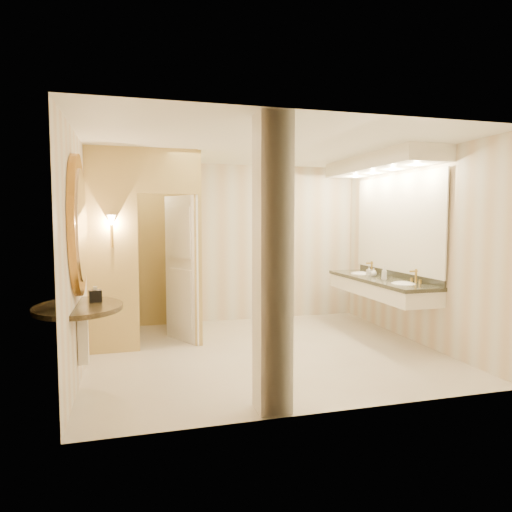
# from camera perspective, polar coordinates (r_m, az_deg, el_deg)

# --- Properties ---
(floor) EXTENTS (4.50, 4.50, 0.00)m
(floor) POSITION_cam_1_polar(r_m,az_deg,el_deg) (6.22, 1.04, -11.85)
(floor) COLOR beige
(floor) RESTS_ON ground
(ceiling) EXTENTS (4.50, 4.50, 0.00)m
(ceiling) POSITION_cam_1_polar(r_m,az_deg,el_deg) (6.04, 1.08, 13.53)
(ceiling) COLOR white
(ceiling) RESTS_ON wall_back
(wall_back) EXTENTS (4.50, 0.02, 2.70)m
(wall_back) POSITION_cam_1_polar(r_m,az_deg,el_deg) (7.92, -3.02, 1.61)
(wall_back) COLOR beige
(wall_back) RESTS_ON floor
(wall_front) EXTENTS (4.50, 0.02, 2.70)m
(wall_front) POSITION_cam_1_polar(r_m,az_deg,el_deg) (4.11, 8.93, -1.21)
(wall_front) COLOR beige
(wall_front) RESTS_ON floor
(wall_left) EXTENTS (0.02, 4.00, 2.70)m
(wall_left) POSITION_cam_1_polar(r_m,az_deg,el_deg) (5.77, -20.91, 0.20)
(wall_left) COLOR beige
(wall_left) RESTS_ON floor
(wall_right) EXTENTS (0.02, 4.00, 2.70)m
(wall_right) POSITION_cam_1_polar(r_m,az_deg,el_deg) (6.96, 19.14, 0.95)
(wall_right) COLOR beige
(wall_right) RESTS_ON floor
(toilet_closet) EXTENTS (1.50, 1.55, 2.70)m
(toilet_closet) POSITION_cam_1_polar(r_m,az_deg,el_deg) (6.73, -10.54, 1.31)
(toilet_closet) COLOR #D3C36E
(toilet_closet) RESTS_ON floor
(wall_sconce) EXTENTS (0.14, 0.14, 0.42)m
(wall_sconce) POSITION_cam_1_polar(r_m,az_deg,el_deg) (6.16, -17.61, 4.11)
(wall_sconce) COLOR #B38F39
(wall_sconce) RESTS_ON toilet_closet
(vanity) EXTENTS (0.75, 2.45, 2.09)m
(vanity) POSITION_cam_1_polar(r_m,az_deg,el_deg) (7.14, 15.59, 3.35)
(vanity) COLOR white
(vanity) RESTS_ON floor
(console_shelf) EXTENTS (1.12, 1.12, 2.01)m
(console_shelf) POSITION_cam_1_polar(r_m,az_deg,el_deg) (5.03, -21.32, -0.41)
(console_shelf) COLOR black
(console_shelf) RESTS_ON floor
(pillar) EXTENTS (0.30, 0.30, 2.70)m
(pillar) POSITION_cam_1_polar(r_m,az_deg,el_deg) (4.14, 2.09, -1.12)
(pillar) COLOR white
(pillar) RESTS_ON floor
(tissue_box) EXTENTS (0.15, 0.15, 0.13)m
(tissue_box) POSITION_cam_1_polar(r_m,az_deg,el_deg) (5.24, -19.45, -4.72)
(tissue_box) COLOR black
(tissue_box) RESTS_ON console_shelf
(toilet) EXTENTS (0.59, 0.85, 0.80)m
(toilet) POSITION_cam_1_polar(r_m,az_deg,el_deg) (7.20, -16.40, -6.51)
(toilet) COLOR white
(toilet) RESTS_ON floor
(soap_bottle_a) EXTENTS (0.07, 0.07, 0.13)m
(soap_bottle_a) POSITION_cam_1_polar(r_m,az_deg,el_deg) (7.49, 13.94, -1.82)
(soap_bottle_a) COLOR beige
(soap_bottle_a) RESTS_ON vanity
(soap_bottle_b) EXTENTS (0.13, 0.13, 0.13)m
(soap_bottle_b) POSITION_cam_1_polar(r_m,az_deg,el_deg) (7.36, 14.47, -1.97)
(soap_bottle_b) COLOR silver
(soap_bottle_b) RESTS_ON vanity
(soap_bottle_c) EXTENTS (0.09, 0.09, 0.21)m
(soap_bottle_c) POSITION_cam_1_polar(r_m,az_deg,el_deg) (6.92, 15.73, -2.08)
(soap_bottle_c) COLOR #C6B28C
(soap_bottle_c) RESTS_ON vanity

